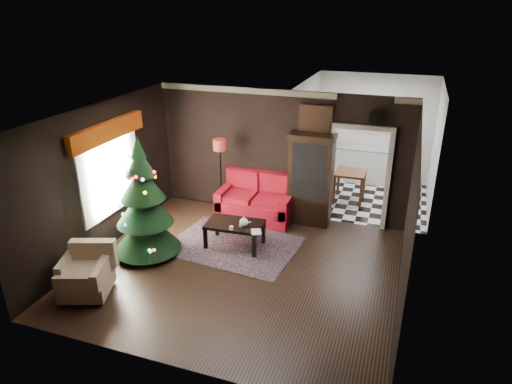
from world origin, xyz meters
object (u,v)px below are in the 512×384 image
(floor_lamp, at_px, (221,179))
(christmas_tree, at_px, (144,203))
(coffee_table, at_px, (235,234))
(curio_cabinet, at_px, (311,181))
(wall_clock, at_px, (377,117))
(armchair, at_px, (84,270))
(loveseat, at_px, (256,198))
(kitchen_table, at_px, (349,186))
(teapot, at_px, (244,222))

(floor_lamp, distance_m, christmas_tree, 2.21)
(coffee_table, bearing_deg, floor_lamp, 122.77)
(coffee_table, bearing_deg, curio_cabinet, 53.22)
(christmas_tree, bearing_deg, wall_clock, 33.32)
(christmas_tree, height_order, armchair, christmas_tree)
(floor_lamp, distance_m, coffee_table, 1.66)
(curio_cabinet, bearing_deg, armchair, -126.68)
(coffee_table, relative_size, wall_clock, 3.40)
(loveseat, relative_size, kitchen_table, 2.27)
(loveseat, xyz_separation_m, armchair, (-1.69, -3.59, -0.04))
(floor_lamp, bearing_deg, wall_clock, 7.00)
(loveseat, distance_m, curio_cabinet, 1.25)
(loveseat, height_order, wall_clock, wall_clock)
(wall_clock, bearing_deg, armchair, -135.34)
(floor_lamp, relative_size, wall_clock, 5.72)
(christmas_tree, xyz_separation_m, wall_clock, (3.80, 2.50, 1.33))
(wall_clock, bearing_deg, coffee_table, -143.96)
(curio_cabinet, height_order, coffee_table, curio_cabinet)
(floor_lamp, xyz_separation_m, armchair, (-0.86, -3.60, -0.37))
(armchair, bearing_deg, christmas_tree, 61.79)
(curio_cabinet, relative_size, armchair, 2.38)
(curio_cabinet, bearing_deg, teapot, -120.05)
(loveseat, height_order, coffee_table, loveseat)
(coffee_table, bearing_deg, armchair, -126.61)
(christmas_tree, bearing_deg, floor_lamp, 73.53)
(coffee_table, bearing_deg, wall_clock, 36.04)
(christmas_tree, relative_size, teapot, 12.26)
(armchair, relative_size, wall_clock, 2.50)
(christmas_tree, xyz_separation_m, teapot, (1.68, 0.73, -0.46))
(curio_cabinet, relative_size, floor_lamp, 1.04)
(curio_cabinet, bearing_deg, christmas_tree, -138.29)
(armchair, distance_m, teapot, 2.94)
(loveseat, xyz_separation_m, curio_cabinet, (1.15, 0.22, 0.45))
(armchair, bearing_deg, floor_lamp, 57.33)
(curio_cabinet, distance_m, coffee_table, 2.02)
(curio_cabinet, height_order, kitchen_table, curio_cabinet)
(christmas_tree, distance_m, armchair, 1.62)
(loveseat, relative_size, wall_clock, 5.31)
(teapot, relative_size, wall_clock, 0.61)
(armchair, bearing_deg, teapot, 29.92)
(armchair, xyz_separation_m, kitchen_table, (3.49, 5.24, -0.09))
(curio_cabinet, bearing_deg, coffee_table, -126.78)
(wall_clock, height_order, kitchen_table, wall_clock)
(kitchen_table, bearing_deg, coffee_table, -121.20)
(floor_lamp, height_order, teapot, floor_lamp)
(curio_cabinet, xyz_separation_m, wall_clock, (1.20, 0.18, 1.43))
(curio_cabinet, relative_size, coffee_table, 1.74)
(floor_lamp, xyz_separation_m, kitchen_table, (2.63, 1.64, -0.45))
(floor_lamp, relative_size, christmas_tree, 0.77)
(loveseat, height_order, kitchen_table, loveseat)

